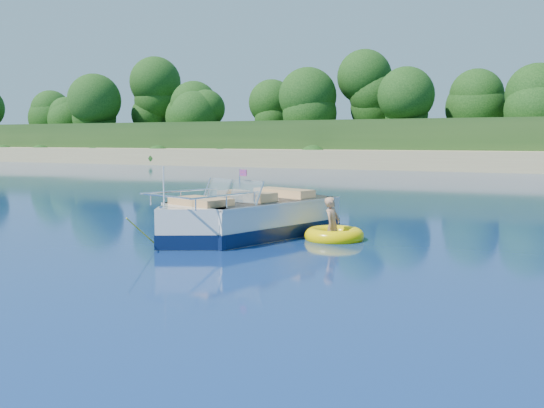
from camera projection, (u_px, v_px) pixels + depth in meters
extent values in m
plane|color=#0B1F4F|center=(289.00, 254.00, 12.48)|extent=(160.00, 160.00, 0.00)
cube|color=tan|center=(491.00, 164.00, 46.48)|extent=(170.00, 8.00, 2.00)
cube|color=#193916|center=(516.00, 151.00, 70.62)|extent=(170.00, 56.00, 6.00)
cylinder|color=black|center=(74.00, 134.00, 68.30)|extent=(0.44, 0.44, 2.80)
sphere|color=black|center=(73.00, 111.00, 68.02)|extent=(4.62, 4.62, 4.62)
cylinder|color=black|center=(290.00, 131.00, 56.20)|extent=(0.44, 0.44, 3.20)
sphere|color=black|center=(290.00, 98.00, 55.87)|extent=(5.28, 5.28, 5.28)
cylinder|color=black|center=(497.00, 128.00, 49.76)|extent=(0.44, 0.44, 3.60)
sphere|color=black|center=(499.00, 86.00, 49.40)|extent=(5.94, 5.94, 5.94)
cube|color=silver|center=(255.00, 222.00, 14.99)|extent=(3.29, 4.50, 1.12)
cube|color=silver|center=(194.00, 230.00, 13.62)|extent=(2.03, 2.03, 1.12)
cube|color=#091536|center=(255.00, 228.00, 15.01)|extent=(3.33, 4.55, 0.32)
cube|color=#091536|center=(194.00, 237.00, 13.64)|extent=(2.07, 2.07, 0.32)
cube|color=tan|center=(264.00, 208.00, 15.19)|extent=(2.50, 3.21, 0.11)
cube|color=silver|center=(255.00, 201.00, 14.94)|extent=(3.33, 4.51, 0.06)
cube|color=black|center=(312.00, 212.00, 16.57)|extent=(0.67, 0.54, 0.96)
cube|color=#8C9EA5|center=(219.00, 189.00, 14.70)|extent=(0.87, 0.62, 0.52)
cube|color=#8C9EA5|center=(246.00, 191.00, 14.04)|extent=(0.87, 0.42, 0.52)
cube|color=tan|center=(233.00, 199.00, 15.07)|extent=(0.74, 0.74, 0.43)
cube|color=tan|center=(261.00, 202.00, 14.41)|extent=(0.74, 0.74, 0.43)
cube|color=tan|center=(284.00, 197.00, 15.70)|extent=(1.76, 1.08, 0.41)
cube|color=tan|center=(201.00, 206.00, 13.71)|extent=(1.59, 1.20, 0.36)
cylinder|color=silver|center=(164.00, 188.00, 12.94)|extent=(0.04, 0.04, 0.91)
cube|color=red|center=(243.00, 173.00, 14.06)|extent=(0.23, 0.09, 0.15)
cube|color=silver|center=(162.00, 207.00, 12.94)|extent=(0.12, 0.09, 0.05)
cylinder|color=yellow|center=(144.00, 234.00, 12.84)|extent=(0.06, 1.15, 0.82)
torus|color=#FFD900|center=(334.00, 236.00, 14.33)|extent=(1.81, 1.81, 0.37)
torus|color=#B81A09|center=(334.00, 235.00, 14.33)|extent=(1.49, 1.49, 0.12)
imported|color=tan|center=(333.00, 239.00, 14.38)|extent=(0.36, 0.74, 1.44)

